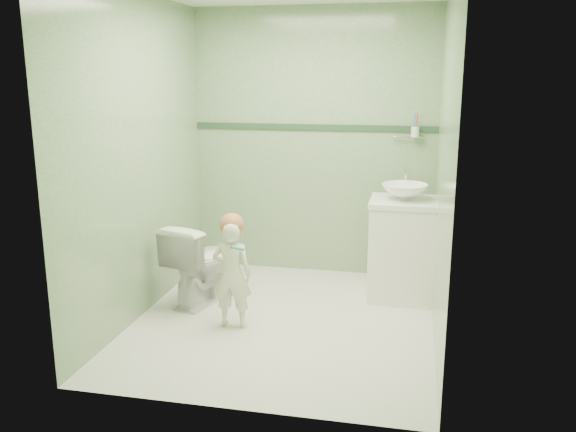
# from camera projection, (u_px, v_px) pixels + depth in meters

# --- Properties ---
(ground) EXTENTS (2.50, 2.50, 0.00)m
(ground) POSITION_uv_depth(u_px,v_px,m) (284.00, 321.00, 4.51)
(ground) COLOR beige
(ground) RESTS_ON ground
(room_shell) EXTENTS (2.50, 2.54, 2.40)m
(room_shell) POSITION_uv_depth(u_px,v_px,m) (284.00, 163.00, 4.24)
(room_shell) COLOR #74A172
(room_shell) RESTS_ON ground
(trim_stripe) EXTENTS (2.20, 0.02, 0.05)m
(trim_stripe) POSITION_uv_depth(u_px,v_px,m) (313.00, 127.00, 5.38)
(trim_stripe) COLOR #29432D
(trim_stripe) RESTS_ON room_shell
(vanity) EXTENTS (0.52, 0.50, 0.80)m
(vanity) POSITION_uv_depth(u_px,v_px,m) (402.00, 251.00, 4.92)
(vanity) COLOR white
(vanity) RESTS_ON ground
(counter) EXTENTS (0.54, 0.52, 0.04)m
(counter) POSITION_uv_depth(u_px,v_px,m) (404.00, 202.00, 4.82)
(counter) COLOR white
(counter) RESTS_ON vanity
(basin) EXTENTS (0.37, 0.37, 0.13)m
(basin) POSITION_uv_depth(u_px,v_px,m) (404.00, 192.00, 4.80)
(basin) COLOR white
(basin) RESTS_ON counter
(faucet) EXTENTS (0.03, 0.13, 0.18)m
(faucet) POSITION_uv_depth(u_px,v_px,m) (405.00, 178.00, 4.96)
(faucet) COLOR silver
(faucet) RESTS_ON counter
(cup_holder) EXTENTS (0.26, 0.07, 0.21)m
(cup_holder) POSITION_uv_depth(u_px,v_px,m) (414.00, 132.00, 5.15)
(cup_holder) COLOR silver
(cup_holder) RESTS_ON room_shell
(toilet) EXTENTS (0.54, 0.73, 0.67)m
(toilet) POSITION_uv_depth(u_px,v_px,m) (201.00, 262.00, 4.83)
(toilet) COLOR white
(toilet) RESTS_ON ground
(toddler) EXTENTS (0.30, 0.20, 0.80)m
(toddler) POSITION_uv_depth(u_px,v_px,m) (232.00, 275.00, 4.34)
(toddler) COLOR white
(toddler) RESTS_ON ground
(hair_cap) EXTENTS (0.18, 0.18, 0.18)m
(hair_cap) POSITION_uv_depth(u_px,v_px,m) (232.00, 225.00, 4.28)
(hair_cap) COLOR #B86742
(hair_cap) RESTS_ON toddler
(teal_toothbrush) EXTENTS (0.11, 0.13, 0.08)m
(teal_toothbrush) POSITION_uv_depth(u_px,v_px,m) (237.00, 248.00, 4.15)
(teal_toothbrush) COLOR #149675
(teal_toothbrush) RESTS_ON toddler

